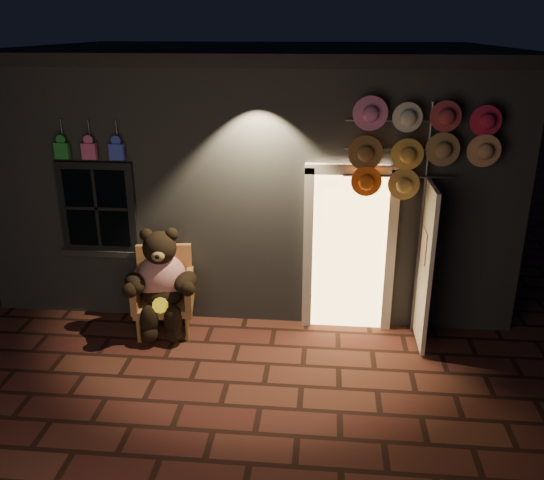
# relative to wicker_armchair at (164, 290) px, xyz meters

# --- Properties ---
(ground) EXTENTS (60.00, 60.00, 0.00)m
(ground) POSITION_rel_wicker_armchair_xyz_m (1.01, -1.18, -0.54)
(ground) COLOR #4F281E
(ground) RESTS_ON ground
(shop_building) EXTENTS (7.30, 5.95, 3.51)m
(shop_building) POSITION_rel_wicker_armchair_xyz_m (1.02, 2.81, 1.19)
(shop_building) COLOR slate
(shop_building) RESTS_ON ground
(wicker_armchair) EXTENTS (0.84, 0.78, 1.09)m
(wicker_armchair) POSITION_rel_wicker_armchair_xyz_m (0.00, 0.00, 0.00)
(wicker_armchair) COLOR #AA7141
(wicker_armchair) RESTS_ON ground
(teddy_bear) EXTENTS (0.99, 0.83, 1.37)m
(teddy_bear) POSITION_rel_wicker_armchair_xyz_m (0.01, -0.14, 0.18)
(teddy_bear) COLOR #AB1214
(teddy_bear) RESTS_ON ground
(hat_rack) EXTENTS (1.77, 0.22, 2.97)m
(hat_rack) POSITION_rel_wicker_armchair_xyz_m (3.08, 0.10, 1.90)
(hat_rack) COLOR #59595E
(hat_rack) RESTS_ON ground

